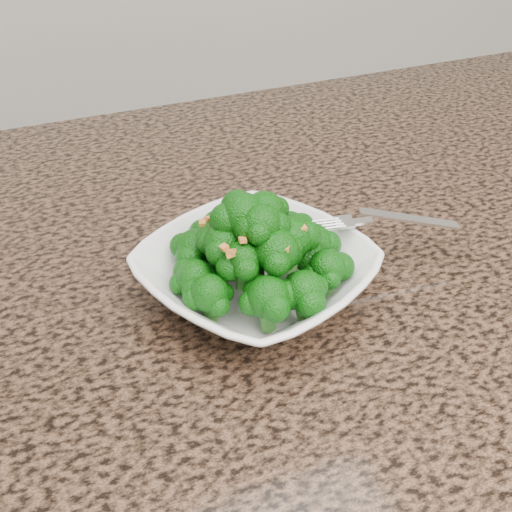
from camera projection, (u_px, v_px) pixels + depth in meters
name	position (u px, v px, depth m)	size (l,w,h in m)	color
granite_counter	(198.00, 329.00, 0.63)	(1.64, 1.04, 0.03)	brown
bowl	(256.00, 276.00, 0.63)	(0.21, 0.21, 0.05)	white
broccoli_pile	(256.00, 220.00, 0.59)	(0.19, 0.19, 0.08)	#0C5609
garlic_topping	(256.00, 181.00, 0.57)	(0.11, 0.11, 0.01)	orange
fork	(365.00, 221.00, 0.65)	(0.18, 0.03, 0.01)	silver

